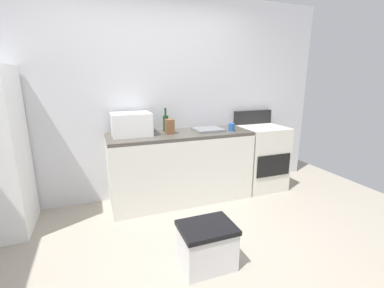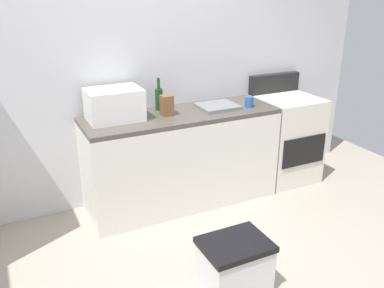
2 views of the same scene
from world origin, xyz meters
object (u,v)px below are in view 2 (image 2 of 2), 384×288
at_px(wine_bottle, 159,98).
at_px(coffee_mug, 249,102).
at_px(microwave, 114,104).
at_px(storage_bin, 234,265).
at_px(knife_block, 167,105).
at_px(stove_oven, 285,137).

height_order(wine_bottle, coffee_mug, wine_bottle).
bearing_deg(microwave, storage_bin, -74.05).
relative_size(microwave, knife_block, 2.56).
height_order(coffee_mug, storage_bin, coffee_mug).
relative_size(wine_bottle, storage_bin, 0.65).
distance_m(microwave, coffee_mug, 1.27).
height_order(microwave, knife_block, microwave).
relative_size(stove_oven, storage_bin, 2.39).
bearing_deg(stove_oven, storage_bin, -137.49).
bearing_deg(knife_block, storage_bin, -92.59).
xyz_separation_m(wine_bottle, coffee_mug, (0.81, -0.28, -0.06)).
bearing_deg(microwave, wine_bottle, 12.94).
xyz_separation_m(stove_oven, coffee_mug, (-0.56, -0.11, 0.48)).
bearing_deg(stove_oven, microwave, 177.66).
distance_m(stove_oven, coffee_mug, 0.74).
bearing_deg(knife_block, stove_oven, 0.26).
bearing_deg(microwave, coffee_mug, -8.22).
height_order(microwave, wine_bottle, wine_bottle).
bearing_deg(coffee_mug, microwave, 171.78).
bearing_deg(storage_bin, coffee_mug, 54.12).
xyz_separation_m(wine_bottle, storage_bin, (-0.06, -1.48, -0.82)).
distance_m(wine_bottle, storage_bin, 1.69).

